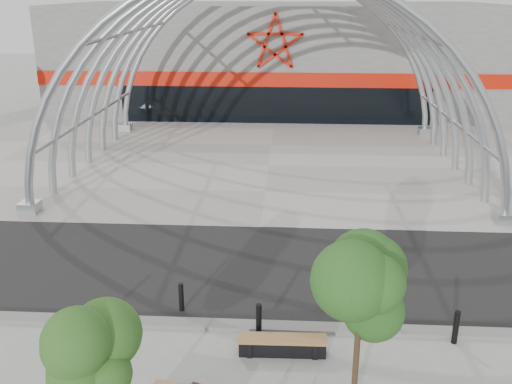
{
  "coord_description": "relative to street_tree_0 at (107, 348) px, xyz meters",
  "views": [
    {
      "loc": [
        1.09,
        -14.23,
        9.14
      ],
      "look_at": [
        0.0,
        4.0,
        2.6
      ],
      "focal_mm": 40.0,
      "sensor_mm": 36.0,
      "label": 1
    }
  ],
  "objects": [
    {
      "name": "vault_canopy",
      "position": [
        2.42,
        20.4,
        -2.45
      ],
      "size": [
        20.8,
        15.8,
        20.36
      ],
      "color": "#9EA4A8",
      "rests_on": "ground"
    },
    {
      "name": "street_tree_1",
      "position": [
        5.12,
        1.58,
        0.45
      ],
      "size": [
        1.72,
        1.72,
        4.07
      ],
      "color": "#2F2213",
      "rests_on": "ground"
    },
    {
      "name": "bollard_2",
      "position": [
        2.77,
        4.23,
        -1.97
      ],
      "size": [
        0.16,
        0.16,
        1.01
      ],
      "primitive_type": "cylinder",
      "color": "black",
      "rests_on": "ground"
    },
    {
      "name": "forecourt",
      "position": [
        2.42,
        20.4,
        -2.45
      ],
      "size": [
        60.0,
        17.0,
        0.04
      ],
      "primitive_type": "cube",
      "color": "#A09A91",
      "rests_on": "ground"
    },
    {
      "name": "bollard_0",
      "position": [
        -2.26,
        3.51,
        -1.97
      ],
      "size": [
        0.16,
        0.16,
        1.01
      ],
      "primitive_type": "cylinder",
      "color": "black",
      "rests_on": "ground"
    },
    {
      "name": "kerb",
      "position": [
        2.42,
        4.65,
        -2.41
      ],
      "size": [
        60.0,
        0.5,
        0.12
      ],
      "primitive_type": "cube",
      "color": "slate",
      "rests_on": "ground"
    },
    {
      "name": "bollard_1",
      "position": [
        0.39,
        5.43,
        -2.01
      ],
      "size": [
        0.15,
        0.15,
        0.92
      ],
      "primitive_type": "cylinder",
      "color": "black",
      "rests_on": "ground"
    },
    {
      "name": "street_tree_0",
      "position": [
        0.0,
        0.0,
        0.0
      ],
      "size": [
        1.51,
        1.51,
        3.44
      ],
      "color": "#322417",
      "rests_on": "ground"
    },
    {
      "name": "bollard_4",
      "position": [
        8.13,
        4.25,
        -1.98
      ],
      "size": [
        0.16,
        0.16,
        0.98
      ],
      "primitive_type": "cylinder",
      "color": "black",
      "rests_on": "ground"
    },
    {
      "name": "bollard_3",
      "position": [
        6.27,
        5.41,
        -1.94
      ],
      "size": [
        0.17,
        0.17,
        1.07
      ],
      "primitive_type": "cylinder",
      "color": "black",
      "rests_on": "ground"
    },
    {
      "name": "ground",
      "position": [
        2.42,
        4.9,
        -2.47
      ],
      "size": [
        140.0,
        140.0,
        0.0
      ],
      "primitive_type": "plane",
      "color": "gray",
      "rests_on": "ground"
    },
    {
      "name": "bench_1",
      "position": [
        3.44,
        3.48,
        -2.23
      ],
      "size": [
        2.35,
        0.56,
        0.49
      ],
      "color": "black",
      "rests_on": "ground"
    },
    {
      "name": "road",
      "position": [
        2.42,
        8.4,
        -2.46
      ],
      "size": [
        140.0,
        7.0,
        0.02
      ],
      "primitive_type": "cube",
      "color": "black",
      "rests_on": "ground"
    },
    {
      "name": "arena_building",
      "position": [
        2.42,
        38.35,
        1.52
      ],
      "size": [
        34.0,
        15.24,
        8.0
      ],
      "color": "#63625E",
      "rests_on": "ground"
    }
  ]
}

